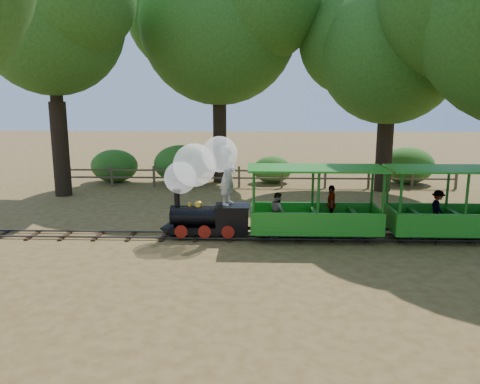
{
  "coord_description": "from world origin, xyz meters",
  "views": [
    {
      "loc": [
        -0.25,
        -13.48,
        4.15
      ],
      "look_at": [
        -0.71,
        0.5,
        1.31
      ],
      "focal_mm": 35.0,
      "sensor_mm": 36.0,
      "label": 1
    }
  ],
  "objects_px": {
    "carriage_rear": "(458,213)",
    "fence": "(261,175)",
    "carriage_front": "(313,212)",
    "locomotive": "(203,180)"
  },
  "relations": [
    {
      "from": "locomotive",
      "to": "carriage_rear",
      "type": "height_order",
      "value": "locomotive"
    },
    {
      "from": "carriage_rear",
      "to": "fence",
      "type": "bearing_deg",
      "value": 125.34
    },
    {
      "from": "carriage_rear",
      "to": "fence",
      "type": "distance_m",
      "value": 9.83
    },
    {
      "from": "locomotive",
      "to": "fence",
      "type": "relative_size",
      "value": 0.17
    },
    {
      "from": "carriage_front",
      "to": "carriage_rear",
      "type": "xyz_separation_m",
      "value": [
        4.22,
        -0.01,
        0.01
      ]
    },
    {
      "from": "locomotive",
      "to": "fence",
      "type": "distance_m",
      "value": 8.21
    },
    {
      "from": "locomotive",
      "to": "fence",
      "type": "xyz_separation_m",
      "value": [
        1.8,
        7.92,
        -1.17
      ]
    },
    {
      "from": "carriage_rear",
      "to": "carriage_front",
      "type": "bearing_deg",
      "value": 179.81
    },
    {
      "from": "carriage_rear",
      "to": "fence",
      "type": "xyz_separation_m",
      "value": [
        -5.68,
        8.01,
        -0.24
      ]
    },
    {
      "from": "carriage_rear",
      "to": "locomotive",
      "type": "bearing_deg",
      "value": 179.33
    }
  ]
}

